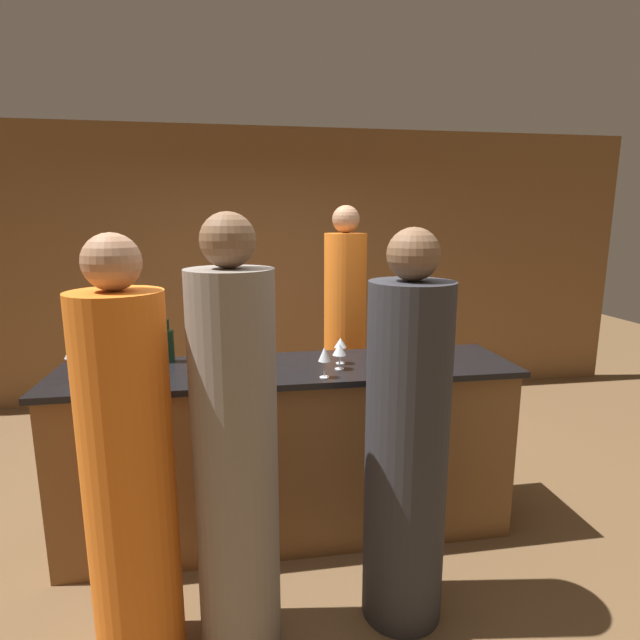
{
  "coord_description": "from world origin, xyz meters",
  "views": [
    {
      "loc": [
        -0.27,
        -2.78,
        1.89
      ],
      "look_at": [
        0.2,
        0.1,
        1.3
      ],
      "focal_mm": 28.0,
      "sensor_mm": 36.0,
      "label": 1
    }
  ],
  "objects": [
    {
      "name": "bartender",
      "position": [
        0.5,
        0.77,
        0.94
      ],
      "size": [
        0.31,
        0.31,
        1.99
      ],
      "rotation": [
        0.0,
        0.0,
        3.14
      ],
      "color": "orange",
      "rests_on": "ground_plane"
    },
    {
      "name": "wine_glass_5",
      "position": [
        0.28,
        -0.1,
        1.16
      ],
      "size": [
        0.08,
        0.08,
        0.15
      ],
      "color": "silver",
      "rests_on": "bar_counter"
    },
    {
      "name": "wine_glass_4",
      "position": [
        0.17,
        -0.24,
        1.17
      ],
      "size": [
        0.07,
        0.07,
        0.17
      ],
      "color": "silver",
      "rests_on": "bar_counter"
    },
    {
      "name": "guest_1",
      "position": [
        0.46,
        -0.74,
        0.86
      ],
      "size": [
        0.38,
        0.38,
        1.86
      ],
      "color": "#2D2D33",
      "rests_on": "ground_plane"
    },
    {
      "name": "wine_glass_0",
      "position": [
        0.31,
        0.01,
        1.17
      ],
      "size": [
        0.07,
        0.07,
        0.16
      ],
      "color": "silver",
      "rests_on": "bar_counter"
    },
    {
      "name": "back_wall",
      "position": [
        0.0,
        2.48,
        1.4
      ],
      "size": [
        8.0,
        0.06,
        2.8
      ],
      "color": "brown",
      "rests_on": "ground_plane"
    },
    {
      "name": "wine_glass_3",
      "position": [
        -0.84,
        -0.05,
        1.17
      ],
      "size": [
        0.07,
        0.07,
        0.16
      ],
      "color": "silver",
      "rests_on": "bar_counter"
    },
    {
      "name": "bar_counter",
      "position": [
        0.0,
        0.0,
        0.53
      ],
      "size": [
        2.65,
        0.65,
        1.05
      ],
      "color": "brown",
      "rests_on": "ground_plane"
    },
    {
      "name": "ground_plane",
      "position": [
        0.0,
        0.0,
        0.0
      ],
      "size": [
        14.0,
        14.0,
        0.0
      ],
      "primitive_type": "plane",
      "color": "brown"
    },
    {
      "name": "wine_glass_6",
      "position": [
        -0.77,
        -0.23,
        1.16
      ],
      "size": [
        0.07,
        0.07,
        0.15
      ],
      "color": "silver",
      "rests_on": "bar_counter"
    },
    {
      "name": "guest_2",
      "position": [
        -0.31,
        -0.8,
        0.89
      ],
      "size": [
        0.36,
        0.36,
        1.92
      ],
      "color": "gray",
      "rests_on": "ground_plane"
    },
    {
      "name": "wine_bottle_0",
      "position": [
        -0.7,
        0.22,
        1.15
      ],
      "size": [
        0.07,
        0.07,
        0.26
      ],
      "color": "black",
      "rests_on": "bar_counter"
    },
    {
      "name": "guest_0",
      "position": [
        -0.74,
        -0.81,
        0.85
      ],
      "size": [
        0.37,
        0.37,
        1.84
      ],
      "color": "orange",
      "rests_on": "ground_plane"
    },
    {
      "name": "wine_glass_1",
      "position": [
        -1.18,
        -0.0,
        1.18
      ],
      "size": [
        0.07,
        0.07,
        0.17
      ],
      "color": "silver",
      "rests_on": "bar_counter"
    },
    {
      "name": "wine_glass_2",
      "position": [
        -0.93,
        -0.28,
        1.17
      ],
      "size": [
        0.08,
        0.08,
        0.16
      ],
      "color": "silver",
      "rests_on": "bar_counter"
    }
  ]
}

